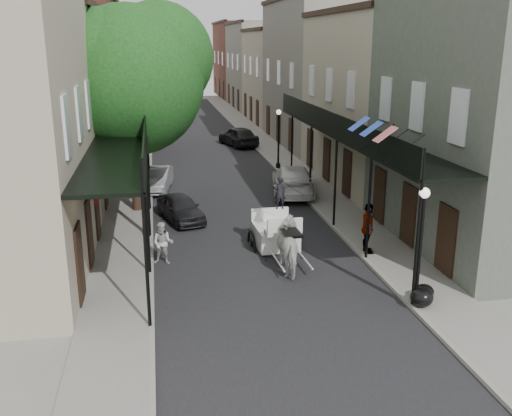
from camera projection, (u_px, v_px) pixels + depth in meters
name	position (u px, v px, depth m)	size (l,w,h in m)	color
ground	(273.00, 290.00, 18.89)	(140.00, 140.00, 0.00)	gray
road	(211.00, 165.00, 37.78)	(8.00, 90.00, 0.01)	black
sidewalk_left	(134.00, 167.00, 36.92)	(2.20, 90.00, 0.12)	gray
sidewalk_right	(285.00, 162.00, 38.61)	(2.20, 90.00, 0.12)	gray
building_row_left	(87.00, 77.00, 44.30)	(5.00, 80.00, 10.50)	tan
building_row_right	(301.00, 75.00, 47.20)	(5.00, 80.00, 10.50)	slate
gallery_left	(126.00, 139.00, 23.54)	(2.20, 18.05, 4.88)	black
gallery_right	(347.00, 133.00, 25.15)	(2.20, 18.05, 4.88)	black
tree_near	(138.00, 74.00, 25.97)	(7.31, 6.80, 9.63)	#382619
tree_far	(142.00, 73.00, 39.37)	(6.45, 6.00, 8.61)	#382619
lamppost_right_near	(420.00, 245.00, 17.12)	(0.32, 0.32, 3.71)	black
lamppost_left	(145.00, 191.00, 23.29)	(0.32, 0.32, 3.71)	black
lamppost_right_far	(278.00, 138.00, 36.01)	(0.32, 0.32, 3.71)	black
horse	(292.00, 246.00, 20.26)	(0.99, 2.18, 1.84)	beige
carriage	(273.00, 216.00, 22.87)	(1.98, 2.76, 3.07)	black
pedestrian_walking	(163.00, 243.00, 20.91)	(0.78, 0.61, 1.60)	#B3B3A9
pedestrian_sidewalk_left	(140.00, 149.00, 38.43)	(1.05, 0.61, 1.63)	gray
pedestrian_sidewalk_right	(368.00, 228.00, 21.63)	(1.16, 0.48, 1.97)	gray
car_left_near	(181.00, 208.00, 26.03)	(1.45, 3.59, 1.22)	black
car_left_mid	(157.00, 179.00, 31.33)	(1.34, 3.85, 1.27)	gray
car_left_far	(155.00, 132.00, 47.43)	(2.27, 4.93, 1.37)	black
car_right_near	(293.00, 180.00, 30.58)	(2.15, 5.29, 1.53)	silver
car_right_far	(238.00, 136.00, 44.59)	(1.84, 4.56, 1.56)	black
trash_bags	(423.00, 295.00, 17.60)	(0.95, 1.10, 0.59)	black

